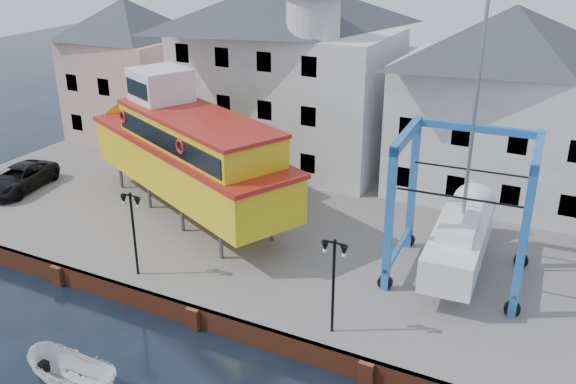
% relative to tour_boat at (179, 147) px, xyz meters
% --- Properties ---
extents(ground, '(140.00, 140.00, 0.00)m').
position_rel_tour_boat_xyz_m(ground, '(6.64, -8.48, -4.70)').
color(ground, black).
rests_on(ground, ground).
extents(hardstanding, '(44.00, 22.00, 1.00)m').
position_rel_tour_boat_xyz_m(hardstanding, '(6.64, 2.52, -4.20)').
color(hardstanding, '#5F5954').
rests_on(hardstanding, ground).
extents(quay_wall, '(44.00, 0.47, 1.00)m').
position_rel_tour_boat_xyz_m(quay_wall, '(6.64, -8.38, -4.20)').
color(quay_wall, brown).
rests_on(quay_wall, ground).
extents(building_pink, '(8.00, 7.00, 10.30)m').
position_rel_tour_boat_xyz_m(building_pink, '(-11.36, 9.52, 1.45)').
color(building_pink, tan).
rests_on(building_pink, hardstanding).
extents(building_white_main, '(14.00, 8.30, 14.00)m').
position_rel_tour_boat_xyz_m(building_white_main, '(1.77, 9.91, 2.64)').
color(building_white_main, '#BDBDBD').
rests_on(building_white_main, hardstanding).
extents(building_white_right, '(12.00, 8.00, 11.20)m').
position_rel_tour_boat_xyz_m(building_white_right, '(15.64, 10.52, 1.90)').
color(building_white_right, '#BDBDBD').
rests_on(building_white_right, hardstanding).
extents(lamp_post_left, '(1.12, 0.32, 4.20)m').
position_rel_tour_boat_xyz_m(lamp_post_left, '(2.64, -7.28, -0.52)').
color(lamp_post_left, black).
rests_on(lamp_post_left, hardstanding).
extents(lamp_post_right, '(1.12, 0.32, 4.20)m').
position_rel_tour_boat_xyz_m(lamp_post_right, '(12.64, -7.28, -0.52)').
color(lamp_post_right, black).
rests_on(lamp_post_right, hardstanding).
extents(tour_boat, '(18.14, 11.44, 7.84)m').
position_rel_tour_boat_xyz_m(tour_boat, '(0.00, 0.00, 0.00)').
color(tour_boat, '#59595E').
rests_on(tour_boat, hardstanding).
extents(travel_lift, '(6.53, 8.91, 13.25)m').
position_rel_tour_boat_xyz_m(travel_lift, '(15.98, 0.06, -1.49)').
color(travel_lift, blue).
rests_on(travel_lift, hardstanding).
extents(van, '(3.35, 5.72, 1.50)m').
position_rel_tour_boat_xyz_m(van, '(-10.59, -2.45, -2.95)').
color(van, black).
rests_on(van, hardstanding).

